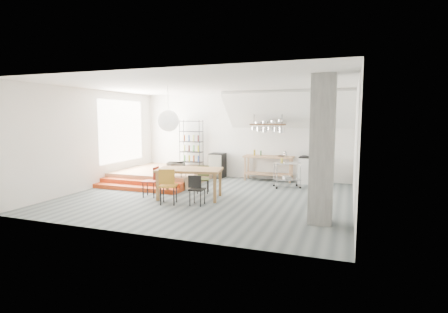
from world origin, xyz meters
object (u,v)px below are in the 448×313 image
at_px(dining_table, 190,172).
at_px(mini_fridge, 218,165).
at_px(rolling_cart, 287,171).
at_px(stove, 308,170).

height_order(dining_table, mini_fridge, mini_fridge).
height_order(rolling_cart, mini_fridge, mini_fridge).
relative_size(rolling_cart, mini_fridge, 1.01).
height_order(stove, rolling_cart, stove).
bearing_deg(stove, rolling_cart, -118.20).
xyz_separation_m(dining_table, mini_fridge, (-0.50, 3.53, -0.29)).
bearing_deg(mini_fridge, rolling_cart, -20.43).
bearing_deg(dining_table, rolling_cart, 35.57).
xyz_separation_m(rolling_cart, mini_fridge, (-2.85, 1.06, -0.07)).
bearing_deg(mini_fridge, stove, -0.74).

